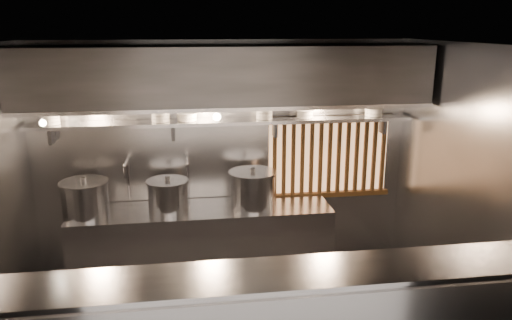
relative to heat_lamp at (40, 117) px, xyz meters
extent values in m
plane|color=black|center=(1.90, -0.85, 0.73)|extent=(4.50, 4.50, 0.00)
plane|color=gray|center=(1.90, 0.65, -0.67)|extent=(4.50, 0.00, 4.50)
plane|color=gray|center=(4.15, -0.85, -0.67)|extent=(0.00, 3.00, 3.00)
cube|color=#9A9A9F|center=(1.90, -1.80, -0.95)|extent=(4.50, 0.56, 0.03)
cube|color=#9A9A9F|center=(1.60, 0.28, -1.62)|extent=(3.00, 0.70, 0.90)
cube|color=#9A9A9F|center=(1.90, 0.47, -0.19)|extent=(4.40, 0.34, 0.04)
cube|color=#2D2D30|center=(1.90, 0.25, 0.36)|extent=(4.40, 0.80, 0.65)
cube|color=#9A9A9F|center=(1.90, -0.15, 0.05)|extent=(4.40, 0.03, 0.04)
cube|color=#E6A167|center=(3.20, 0.63, -0.69)|extent=(1.50, 0.02, 0.92)
cube|color=brown|center=(3.20, 0.58, -0.20)|extent=(1.56, 0.06, 0.06)
cube|color=brown|center=(3.20, 0.58, -1.18)|extent=(1.56, 0.06, 0.06)
cube|color=brown|center=(2.51, 0.58, -0.69)|extent=(0.04, 0.04, 0.92)
cube|color=brown|center=(2.62, 0.58, -0.69)|extent=(0.04, 0.04, 0.92)
cube|color=brown|center=(2.74, 0.58, -0.69)|extent=(0.04, 0.04, 0.92)
cube|color=brown|center=(2.85, 0.58, -0.69)|extent=(0.04, 0.04, 0.92)
cube|color=brown|center=(2.97, 0.58, -0.69)|extent=(0.04, 0.04, 0.92)
cube|color=brown|center=(3.08, 0.58, -0.69)|extent=(0.04, 0.04, 0.92)
cube|color=brown|center=(3.20, 0.58, -0.69)|extent=(0.04, 0.04, 0.92)
cube|color=brown|center=(3.31, 0.58, -0.69)|extent=(0.04, 0.04, 0.92)
cube|color=brown|center=(3.43, 0.58, -0.69)|extent=(0.04, 0.04, 0.92)
cube|color=brown|center=(3.54, 0.58, -0.69)|extent=(0.04, 0.04, 0.92)
cube|color=brown|center=(3.66, 0.58, -0.69)|extent=(0.04, 0.04, 0.92)
cube|color=brown|center=(3.77, 0.58, -0.69)|extent=(0.04, 0.04, 0.92)
cube|color=brown|center=(3.89, 0.58, -0.69)|extent=(0.04, 0.04, 0.92)
cylinder|color=silver|center=(0.75, 0.60, -0.88)|extent=(0.03, 0.03, 0.48)
sphere|color=silver|center=(0.75, 0.60, -0.64)|extent=(0.04, 0.04, 0.04)
cylinder|color=silver|center=(0.75, 0.47, -0.64)|extent=(0.03, 0.26, 0.03)
sphere|color=silver|center=(0.75, 0.34, -0.64)|extent=(0.04, 0.04, 0.04)
cylinder|color=silver|center=(0.75, 0.34, -0.71)|extent=(0.03, 0.03, 0.14)
cylinder|color=silver|center=(1.45, 0.60, -0.88)|extent=(0.03, 0.03, 0.48)
sphere|color=silver|center=(1.45, 0.60, -0.64)|extent=(0.04, 0.04, 0.04)
cylinder|color=silver|center=(1.45, 0.47, -0.64)|extent=(0.03, 0.26, 0.03)
sphere|color=silver|center=(1.45, 0.34, -0.64)|extent=(0.04, 0.04, 0.04)
cylinder|color=silver|center=(1.45, 0.34, -0.71)|extent=(0.03, 0.03, 0.14)
cone|color=#9A9A9F|center=(0.00, 0.00, 0.00)|extent=(0.25, 0.27, 0.20)
sphere|color=#FFE0B2|center=(0.03, -0.02, -0.06)|extent=(0.07, 0.07, 0.07)
cylinder|color=#2D2D30|center=(0.00, 0.10, 0.08)|extent=(0.02, 0.22, 0.02)
cylinder|color=#2D2D30|center=(1.80, 0.35, -0.03)|extent=(0.01, 0.01, 0.12)
sphere|color=#FFE0B2|center=(1.80, 0.35, -0.11)|extent=(0.09, 0.09, 0.09)
cylinder|color=#9A9A9F|center=(0.31, 0.24, -0.98)|extent=(0.63, 0.63, 0.37)
cylinder|color=#9A9A9F|center=(0.31, 0.24, -0.78)|extent=(0.67, 0.67, 0.03)
cylinder|color=#2D2D30|center=(0.31, 0.24, -0.75)|extent=(0.06, 0.06, 0.04)
cylinder|color=#9A9A9F|center=(1.22, 0.27, -1.00)|extent=(0.53, 0.53, 0.33)
cylinder|color=#9A9A9F|center=(1.22, 0.27, -0.82)|extent=(0.56, 0.56, 0.03)
cylinder|color=#2D2D30|center=(1.22, 0.27, -0.78)|extent=(0.06, 0.06, 0.04)
cylinder|color=#9A9A9F|center=(2.19, 0.25, -0.97)|extent=(0.58, 0.58, 0.40)
cylinder|color=#9A9A9F|center=(2.19, 0.25, -0.75)|extent=(0.62, 0.62, 0.03)
cylinder|color=#2D2D30|center=(2.19, 0.25, -0.72)|extent=(0.06, 0.06, 0.04)
cylinder|color=silver|center=(-0.02, 0.47, -0.15)|extent=(0.19, 0.19, 0.03)
cylinder|color=silver|center=(-0.02, 0.47, -0.11)|extent=(0.19, 0.19, 0.03)
cylinder|color=silver|center=(-0.02, 0.47, -0.07)|extent=(0.19, 0.19, 0.03)
cylinder|color=silver|center=(-0.02, 0.47, -0.03)|extent=(0.19, 0.19, 0.03)
cylinder|color=silver|center=(-0.02, 0.47, -0.01)|extent=(0.20, 0.20, 0.01)
cylinder|color=silver|center=(1.17, 0.47, -0.15)|extent=(0.20, 0.20, 0.03)
cylinder|color=silver|center=(1.17, 0.47, -0.11)|extent=(0.20, 0.20, 0.03)
cylinder|color=silver|center=(1.17, 0.47, -0.07)|extent=(0.20, 0.20, 0.03)
cylinder|color=silver|center=(1.17, 0.47, -0.04)|extent=(0.22, 0.22, 0.01)
cylinder|color=silver|center=(1.47, 0.47, -0.15)|extent=(0.22, 0.22, 0.03)
cylinder|color=silver|center=(1.47, 0.47, -0.11)|extent=(0.22, 0.22, 0.03)
cylinder|color=silver|center=(1.47, 0.47, -0.08)|extent=(0.23, 0.23, 0.01)
cylinder|color=silver|center=(2.36, 0.47, -0.15)|extent=(0.19, 0.19, 0.03)
cylinder|color=silver|center=(2.36, 0.47, -0.11)|extent=(0.19, 0.19, 0.03)
cylinder|color=silver|center=(2.36, 0.47, -0.07)|extent=(0.19, 0.19, 0.03)
cylinder|color=silver|center=(2.36, 0.47, -0.04)|extent=(0.21, 0.21, 0.01)
cylinder|color=silver|center=(2.84, 0.47, -0.15)|extent=(0.19, 0.19, 0.03)
cylinder|color=silver|center=(2.84, 0.47, -0.11)|extent=(0.19, 0.19, 0.03)
cylinder|color=silver|center=(2.84, 0.47, -0.08)|extent=(0.21, 0.21, 0.01)
cylinder|color=silver|center=(3.69, 0.47, -0.15)|extent=(0.20, 0.20, 0.03)
cylinder|color=silver|center=(3.69, 0.47, -0.11)|extent=(0.20, 0.20, 0.03)
cylinder|color=silver|center=(3.69, 0.47, -0.08)|extent=(0.22, 0.22, 0.01)
camera|label=1|loc=(1.44, -5.19, 0.90)|focal=35.00mm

